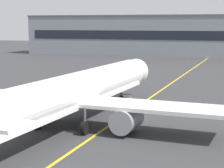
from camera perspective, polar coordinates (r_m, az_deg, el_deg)
taxiway_centreline at (r=54.81m, az=4.03°, el=-2.67°), size 4.31×179.96×0.01m
airliner_foreground at (r=41.83m, az=-5.85°, el=-1.44°), size 32.26×41.52×11.65m
safety_cone_by_nose_gear at (r=57.29m, az=2.54°, el=-1.92°), size 0.44×0.44×0.55m
terminal_building at (r=133.51m, az=13.76°, el=6.37°), size 122.19×12.40×12.94m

